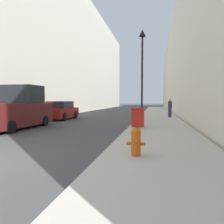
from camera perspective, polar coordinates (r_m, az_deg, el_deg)
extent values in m
cube|color=#B7B2A8|center=(21.86, 11.92, -1.05)|extent=(3.45, 60.00, 0.14)
cube|color=beige|center=(34.41, -16.90, 14.35)|extent=(12.00, 60.00, 16.85)
cube|color=beige|center=(31.23, 26.67, 11.29)|extent=(12.00, 60.00, 12.51)
cylinder|color=#D15614|center=(5.90, 6.26, -8.51)|extent=(0.26, 0.26, 0.58)
sphere|color=#D15614|center=(5.84, 6.28, -5.25)|extent=(0.27, 0.27, 0.27)
cylinder|color=#D15614|center=(5.83, 6.28, -4.46)|extent=(0.07, 0.07, 0.06)
cylinder|color=#D15614|center=(5.71, 6.09, -8.60)|extent=(0.11, 0.12, 0.11)
cylinder|color=#D15614|center=(5.91, 4.42, -8.18)|extent=(0.12, 0.09, 0.09)
cylinder|color=#D15614|center=(5.88, 8.11, -8.27)|extent=(0.12, 0.09, 0.09)
cube|color=red|center=(12.24, 6.78, -1.56)|extent=(0.68, 0.52, 0.92)
cube|color=maroon|center=(12.21, 6.79, 0.78)|extent=(0.70, 0.54, 0.08)
cylinder|color=black|center=(12.52, 5.52, -3.34)|extent=(0.05, 0.16, 0.16)
cylinder|color=black|center=(12.48, 8.17, -3.38)|extent=(0.05, 0.16, 0.16)
cylinder|color=black|center=(16.13, 7.78, -1.76)|extent=(0.26, 0.26, 0.25)
cylinder|color=black|center=(16.15, 7.86, 8.58)|extent=(0.13, 0.13, 6.07)
cone|color=black|center=(16.78, 7.95, 19.79)|extent=(0.49, 0.49, 0.49)
cube|color=#561919|center=(13.57, -24.41, -0.60)|extent=(2.18, 5.34, 1.27)
cube|color=black|center=(14.32, -22.33, 4.30)|extent=(2.00, 1.71, 1.07)
cylinder|color=black|center=(15.54, -23.86, -1.97)|extent=(0.24, 0.64, 0.64)
cylinder|color=black|center=(14.47, -17.25, -2.20)|extent=(0.24, 0.64, 0.64)
cylinder|color=black|center=(11.69, -25.02, -3.57)|extent=(0.24, 0.64, 0.64)
cube|color=maroon|center=(19.12, -13.36, -0.19)|extent=(1.82, 4.11, 0.79)
cube|color=#1E2328|center=(19.10, -13.38, 1.87)|extent=(1.60, 2.14, 0.59)
cylinder|color=black|center=(20.61, -14.04, -0.63)|extent=(0.24, 0.64, 0.64)
cylinder|color=black|center=(19.95, -9.69, -0.70)|extent=(0.24, 0.64, 0.64)
cylinder|color=black|center=(18.41, -17.31, -1.10)|extent=(0.24, 0.64, 0.64)
cylinder|color=black|center=(17.67, -12.54, -1.20)|extent=(0.24, 0.64, 0.64)
cube|color=#2D3347|center=(19.78, 14.88, -0.18)|extent=(0.28, 0.19, 0.78)
cube|color=#333338|center=(19.75, 14.90, 1.83)|extent=(0.32, 0.19, 0.62)
sphere|color=tan|center=(19.75, 14.92, 3.03)|extent=(0.21, 0.21, 0.21)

